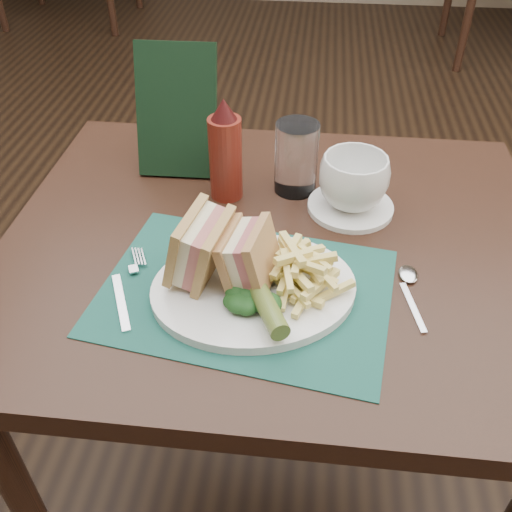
% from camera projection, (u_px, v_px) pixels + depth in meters
% --- Properties ---
extents(floor, '(7.00, 7.00, 0.00)m').
position_uv_depth(floor, '(283.00, 328.00, 1.80)').
color(floor, black).
rests_on(floor, ground).
extents(wall_back, '(6.00, 0.00, 6.00)m').
position_uv_depth(wall_back, '(316.00, 2.00, 4.48)').
color(wall_back, gray).
rests_on(wall_back, ground).
extents(table_main, '(0.90, 0.75, 0.75)m').
position_uv_depth(table_main, '(271.00, 380.00, 1.18)').
color(table_main, black).
rests_on(table_main, ground).
extents(placemat, '(0.46, 0.36, 0.00)m').
position_uv_depth(placemat, '(246.00, 291.00, 0.84)').
color(placemat, '#174C41').
rests_on(placemat, table_main).
extents(plate, '(0.35, 0.31, 0.01)m').
position_uv_depth(plate, '(254.00, 289.00, 0.83)').
color(plate, white).
rests_on(plate, placemat).
extents(sandwich_half_a, '(0.10, 0.12, 0.11)m').
position_uv_depth(sandwich_half_a, '(186.00, 243.00, 0.82)').
color(sandwich_half_a, tan).
rests_on(sandwich_half_a, plate).
extents(sandwich_half_b, '(0.09, 0.11, 0.10)m').
position_uv_depth(sandwich_half_b, '(235.00, 253.00, 0.81)').
color(sandwich_half_b, tan).
rests_on(sandwich_half_b, plate).
extents(kale_garnish, '(0.11, 0.08, 0.03)m').
position_uv_depth(kale_garnish, '(248.00, 302.00, 0.78)').
color(kale_garnish, '#133514').
rests_on(kale_garnish, plate).
extents(pickle_spear, '(0.08, 0.12, 0.03)m').
position_uv_depth(pickle_spear, '(265.00, 303.00, 0.77)').
color(pickle_spear, '#4F6124').
rests_on(pickle_spear, plate).
extents(fries_pile, '(0.18, 0.20, 0.06)m').
position_uv_depth(fries_pile, '(301.00, 265.00, 0.82)').
color(fries_pile, '#EEDA77').
rests_on(fries_pile, plate).
extents(fork, '(0.10, 0.17, 0.01)m').
position_uv_depth(fork, '(126.00, 286.00, 0.84)').
color(fork, silver).
rests_on(fork, placemat).
extents(spoon, '(0.06, 0.15, 0.01)m').
position_uv_depth(spoon, '(411.00, 294.00, 0.83)').
color(spoon, silver).
rests_on(spoon, table_main).
extents(saucer, '(0.16, 0.16, 0.01)m').
position_uv_depth(saucer, '(350.00, 207.00, 1.00)').
color(saucer, white).
rests_on(saucer, table_main).
extents(coffee_cup, '(0.16, 0.16, 0.09)m').
position_uv_depth(coffee_cup, '(353.00, 182.00, 0.97)').
color(coffee_cup, white).
rests_on(coffee_cup, saucer).
extents(drinking_glass, '(0.10, 0.10, 0.13)m').
position_uv_depth(drinking_glass, '(296.00, 158.00, 1.01)').
color(drinking_glass, white).
rests_on(drinking_glass, table_main).
extents(ketchup_bottle, '(0.07, 0.07, 0.19)m').
position_uv_depth(ketchup_bottle, '(225.00, 150.00, 0.98)').
color(ketchup_bottle, maroon).
rests_on(ketchup_bottle, table_main).
extents(check_presenter, '(0.15, 0.09, 0.23)m').
position_uv_depth(check_presenter, '(177.00, 111.00, 1.04)').
color(check_presenter, black).
rests_on(check_presenter, table_main).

